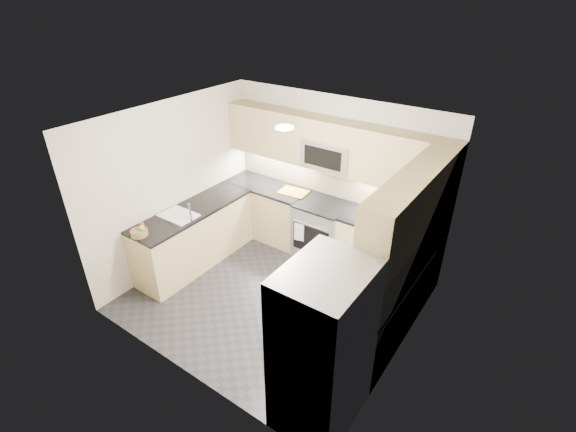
# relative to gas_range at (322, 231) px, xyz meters

# --- Properties ---
(floor) EXTENTS (3.60, 3.20, 0.00)m
(floor) POSITION_rel_gas_range_xyz_m (0.00, -1.28, -0.46)
(floor) COLOR #232227
(floor) RESTS_ON ground
(ceiling) EXTENTS (3.60, 3.20, 0.02)m
(ceiling) POSITION_rel_gas_range_xyz_m (0.00, -1.28, 2.04)
(ceiling) COLOR beige
(ceiling) RESTS_ON wall_back
(wall_back) EXTENTS (3.60, 0.02, 2.50)m
(wall_back) POSITION_rel_gas_range_xyz_m (0.00, 0.32, 0.79)
(wall_back) COLOR beige
(wall_back) RESTS_ON floor
(wall_front) EXTENTS (3.60, 0.02, 2.50)m
(wall_front) POSITION_rel_gas_range_xyz_m (0.00, -2.88, 0.79)
(wall_front) COLOR beige
(wall_front) RESTS_ON floor
(wall_left) EXTENTS (0.02, 3.20, 2.50)m
(wall_left) POSITION_rel_gas_range_xyz_m (-1.80, -1.28, 0.79)
(wall_left) COLOR beige
(wall_left) RESTS_ON floor
(wall_right) EXTENTS (0.02, 3.20, 2.50)m
(wall_right) POSITION_rel_gas_range_xyz_m (1.80, -1.28, 0.79)
(wall_right) COLOR beige
(wall_right) RESTS_ON floor
(base_cab_back_left) EXTENTS (1.42, 0.60, 0.90)m
(base_cab_back_left) POSITION_rel_gas_range_xyz_m (-1.09, 0.02, -0.01)
(base_cab_back_left) COLOR tan
(base_cab_back_left) RESTS_ON floor
(base_cab_back_right) EXTENTS (1.42, 0.60, 0.90)m
(base_cab_back_right) POSITION_rel_gas_range_xyz_m (1.09, 0.02, -0.01)
(base_cab_back_right) COLOR tan
(base_cab_back_right) RESTS_ON floor
(base_cab_right) EXTENTS (0.60, 1.70, 0.90)m
(base_cab_right) POSITION_rel_gas_range_xyz_m (1.50, -1.12, -0.01)
(base_cab_right) COLOR tan
(base_cab_right) RESTS_ON floor
(base_cab_peninsula) EXTENTS (0.60, 2.00, 0.90)m
(base_cab_peninsula) POSITION_rel_gas_range_xyz_m (-1.50, -1.28, -0.01)
(base_cab_peninsula) COLOR tan
(base_cab_peninsula) RESTS_ON floor
(countertop_back_left) EXTENTS (1.42, 0.63, 0.04)m
(countertop_back_left) POSITION_rel_gas_range_xyz_m (-1.09, 0.02, 0.47)
(countertop_back_left) COLOR black
(countertop_back_left) RESTS_ON base_cab_back_left
(countertop_back_right) EXTENTS (1.42, 0.63, 0.04)m
(countertop_back_right) POSITION_rel_gas_range_xyz_m (1.09, 0.02, 0.47)
(countertop_back_right) COLOR black
(countertop_back_right) RESTS_ON base_cab_back_right
(countertop_right) EXTENTS (0.63, 1.70, 0.04)m
(countertop_right) POSITION_rel_gas_range_xyz_m (1.50, -1.12, 0.47)
(countertop_right) COLOR black
(countertop_right) RESTS_ON base_cab_right
(countertop_peninsula) EXTENTS (0.63, 2.00, 0.04)m
(countertop_peninsula) POSITION_rel_gas_range_xyz_m (-1.50, -1.28, 0.47)
(countertop_peninsula) COLOR black
(countertop_peninsula) RESTS_ON base_cab_peninsula
(upper_cab_back) EXTENTS (3.60, 0.35, 0.75)m
(upper_cab_back) POSITION_rel_gas_range_xyz_m (0.00, 0.15, 1.37)
(upper_cab_back) COLOR tan
(upper_cab_back) RESTS_ON wall_back
(upper_cab_right) EXTENTS (0.35, 1.95, 0.75)m
(upper_cab_right) POSITION_rel_gas_range_xyz_m (1.62, -1.00, 1.37)
(upper_cab_right) COLOR tan
(upper_cab_right) RESTS_ON wall_right
(backsplash_back) EXTENTS (3.60, 0.01, 0.51)m
(backsplash_back) POSITION_rel_gas_range_xyz_m (0.00, 0.32, 0.74)
(backsplash_back) COLOR #C7B58F
(backsplash_back) RESTS_ON wall_back
(backsplash_right) EXTENTS (0.01, 2.30, 0.51)m
(backsplash_right) POSITION_rel_gas_range_xyz_m (1.80, -0.82, 0.74)
(backsplash_right) COLOR #C7B58F
(backsplash_right) RESTS_ON wall_right
(gas_range) EXTENTS (0.76, 0.65, 0.91)m
(gas_range) POSITION_rel_gas_range_xyz_m (0.00, 0.00, 0.00)
(gas_range) COLOR #96989D
(gas_range) RESTS_ON floor
(range_cooktop) EXTENTS (0.76, 0.65, 0.03)m
(range_cooktop) POSITION_rel_gas_range_xyz_m (0.00, 0.00, 0.46)
(range_cooktop) COLOR black
(range_cooktop) RESTS_ON gas_range
(oven_door_glass) EXTENTS (0.62, 0.02, 0.45)m
(oven_door_glass) POSITION_rel_gas_range_xyz_m (0.00, -0.33, -0.01)
(oven_door_glass) COLOR black
(oven_door_glass) RESTS_ON gas_range
(oven_handle) EXTENTS (0.60, 0.02, 0.02)m
(oven_handle) POSITION_rel_gas_range_xyz_m (0.00, -0.35, 0.26)
(oven_handle) COLOR #B2B5BA
(oven_handle) RESTS_ON gas_range
(microwave) EXTENTS (0.76, 0.40, 0.40)m
(microwave) POSITION_rel_gas_range_xyz_m (0.00, 0.12, 1.24)
(microwave) COLOR #A4A8AC
(microwave) RESTS_ON upper_cab_back
(microwave_door) EXTENTS (0.60, 0.01, 0.28)m
(microwave_door) POSITION_rel_gas_range_xyz_m (0.00, -0.08, 1.24)
(microwave_door) COLOR black
(microwave_door) RESTS_ON microwave
(refrigerator) EXTENTS (0.70, 0.90, 1.80)m
(refrigerator) POSITION_rel_gas_range_xyz_m (1.45, -2.43, 0.45)
(refrigerator) COLOR #ACAFB4
(refrigerator) RESTS_ON floor
(fridge_handle_left) EXTENTS (0.02, 0.02, 1.20)m
(fridge_handle_left) POSITION_rel_gas_range_xyz_m (1.08, -2.61, 0.49)
(fridge_handle_left) COLOR #B2B5BA
(fridge_handle_left) RESTS_ON refrigerator
(fridge_handle_right) EXTENTS (0.02, 0.02, 1.20)m
(fridge_handle_right) POSITION_rel_gas_range_xyz_m (1.08, -2.25, 0.49)
(fridge_handle_right) COLOR #B2B5BA
(fridge_handle_right) RESTS_ON refrigerator
(sink_basin) EXTENTS (0.52, 0.38, 0.16)m
(sink_basin) POSITION_rel_gas_range_xyz_m (-1.50, -1.53, 0.42)
(sink_basin) COLOR white
(sink_basin) RESTS_ON base_cab_peninsula
(faucet) EXTENTS (0.03, 0.03, 0.28)m
(faucet) POSITION_rel_gas_range_xyz_m (-1.24, -1.53, 0.62)
(faucet) COLOR silver
(faucet) RESTS_ON countertop_peninsula
(utensil_bowl) EXTENTS (0.29, 0.29, 0.16)m
(utensil_bowl) POSITION_rel_gas_range_xyz_m (1.54, -0.00, 0.56)
(utensil_bowl) COLOR #56A747
(utensil_bowl) RESTS_ON countertop_back_right
(cutting_board) EXTENTS (0.47, 0.35, 0.01)m
(cutting_board) POSITION_rel_gas_range_xyz_m (-0.58, 0.06, 0.49)
(cutting_board) COLOR orange
(cutting_board) RESTS_ON countertop_back_left
(fruit_basket) EXTENTS (0.29, 0.29, 0.08)m
(fruit_basket) POSITION_rel_gas_range_xyz_m (-1.53, -2.18, 0.53)
(fruit_basket) COLOR olive
(fruit_basket) RESTS_ON countertop_peninsula
(fruit_apple) EXTENTS (0.08, 0.08, 0.08)m
(fruit_apple) POSITION_rel_gas_range_xyz_m (-1.56, -2.10, 0.60)
(fruit_apple) COLOR red
(fruit_apple) RESTS_ON fruit_basket
(fruit_pear) EXTENTS (0.07, 0.07, 0.07)m
(fruit_pear) POSITION_rel_gas_range_xyz_m (-1.49, -2.15, 0.60)
(fruit_pear) COLOR #64C052
(fruit_pear) RESTS_ON fruit_basket
(dish_towel_check) EXTENTS (0.16, 0.04, 0.29)m
(dish_towel_check) POSITION_rel_gas_range_xyz_m (-0.18, -0.37, 0.10)
(dish_towel_check) COLOR white
(dish_towel_check) RESTS_ON oven_handle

